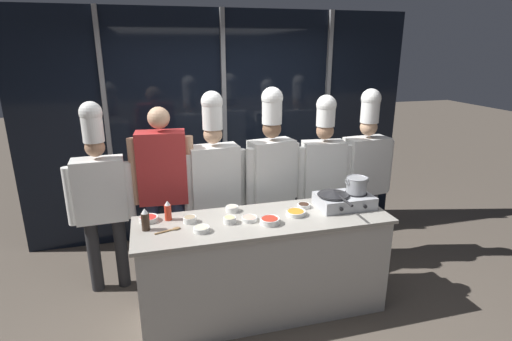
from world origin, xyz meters
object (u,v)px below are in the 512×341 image
Objects in this scene: prep_bowl_carrots at (295,212)px; chef_sous at (214,178)px; squeeze_bottle_soy at (145,220)px; person_guest at (163,180)px; serving_spoon_slotted at (172,229)px; chef_head at (100,191)px; squeeze_bottle_chili at (168,211)px; chef_pastry at (323,170)px; prep_bowl_soy_glaze at (304,205)px; prep_bowl_chili_flakes at (270,220)px; portable_stove at (344,200)px; prep_bowl_ginger at (230,219)px; prep_bowl_bell_pepper at (149,218)px; prep_bowl_noodles at (201,229)px; prep_bowl_chicken at (232,208)px; chef_line at (271,170)px; prep_bowl_shrimp at (249,218)px; chef_apprentice at (365,167)px; frying_pan at (333,193)px; prep_bowl_mushrooms at (190,219)px; stock_pot at (357,185)px.

prep_bowl_carrots is 0.94m from chef_sous.
squeeze_bottle_soy is 0.10× the size of person_guest.
serving_spoon_slotted is 0.97m from chef_head.
squeeze_bottle_chili is at bearing 43.43° from chef_sous.
prep_bowl_carrots is at bearing 56.55° from chef_pastry.
prep_bowl_chili_flakes is at bearing -148.05° from prep_bowl_soy_glaze.
squeeze_bottle_soy is at bearing 178.67° from prep_bowl_carrots.
portable_stove is at bearing 6.92° from prep_bowl_carrots.
prep_bowl_ginger is at bearing 2.11° from serving_spoon_slotted.
squeeze_bottle_soy is 1.06× the size of prep_bowl_carrots.
prep_bowl_bell_pepper is 1.24× the size of prep_bowl_noodles.
squeeze_bottle_soy is 1.64× the size of prep_bowl_chicken.
chef_line reaches higher than chef_head.
chef_head is at bearing 148.86° from prep_bowl_shrimp.
prep_bowl_chicken is 0.06× the size of chef_sous.
chef_apprentice reaches higher than squeeze_bottle_chili.
frying_pan is at bearing 158.66° from chef_head.
frying_pan is 0.74m from chef_line.
serving_spoon_slotted is at bearing 29.87° from chef_pastry.
prep_bowl_noodles is at bearing 33.19° from chef_line.
chef_head is 0.96× the size of chef_line.
squeeze_bottle_chili is at bearing 133.59° from chef_head.
chef_pastry is 0.49m from chef_apprentice.
frying_pan is 4.59× the size of prep_bowl_ginger.
chef_pastry reaches higher than squeeze_bottle_soy.
squeeze_bottle_soy is 1.08× the size of squeeze_bottle_chili.
prep_bowl_carrots is at bearing -9.66° from squeeze_bottle_chili.
prep_bowl_shrimp is at bearing 135.90° from person_guest.
chef_sous is (-0.71, 0.59, 0.14)m from prep_bowl_soy_glaze.
prep_bowl_chili_flakes is at bearing 25.76° from chef_apprentice.
squeeze_bottle_chili is 0.09× the size of chef_line.
chef_line is 0.57m from chef_pastry.
frying_pan is 0.40m from prep_bowl_carrots.
prep_bowl_carrots is at bearing 1.74° from prep_bowl_shrimp.
prep_bowl_chicken is 0.41m from prep_bowl_mushrooms.
chef_pastry is (1.14, -0.03, -0.01)m from chef_sous.
prep_bowl_mushrooms is (-0.63, 0.20, 0.00)m from prep_bowl_chili_flakes.
chef_sous reaches higher than squeeze_bottle_chili.
serving_spoon_slotted is 2.23m from chef_apprentice.
serving_spoon_slotted is at bearing -85.11° from squeeze_bottle_chili.
chef_apprentice reaches higher than frying_pan.
frying_pan is 3.08× the size of prep_bowl_bell_pepper.
stock_pot is at bearing 3.16° from serving_spoon_slotted.
prep_bowl_chicken is 0.06× the size of chef_pastry.
portable_stove is at bearing 143.40° from chef_sous.
serving_spoon_slotted is at bearing 53.51° from chef_sous.
prep_bowl_ginger is at bearing -17.23° from prep_bowl_mushrooms.
prep_bowl_ginger is at bearing -178.59° from prep_bowl_carrots.
prep_bowl_noodles is 1.18m from chef_head.
person_guest reaches higher than frying_pan.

